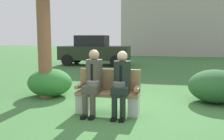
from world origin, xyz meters
TOP-DOWN VIEW (x-y plane):
  - ground_plane at (0.00, 0.00)m, footprint 80.00×80.00m
  - park_bench at (-0.36, -0.09)m, footprint 1.29×0.44m
  - seated_man_left at (-0.65, -0.21)m, footprint 0.34×0.72m
  - seated_man_right at (-0.06, -0.21)m, footprint 0.34×0.72m
  - shrub_near_bench at (-2.22, 1.01)m, footprint 1.17×1.08m
  - shrub_mid_lawn at (1.97, 1.26)m, footprint 1.27×1.17m
  - parked_car_near at (-3.23, 8.56)m, footprint 3.93×1.76m
  - building_backdrop at (3.03, 19.70)m, footprint 12.88×7.32m

SIDE VIEW (x-z plane):
  - ground_plane at x=0.00m, z-range 0.00..0.00m
  - shrub_near_bench at x=-2.22m, z-range 0.00..0.73m
  - park_bench at x=-0.36m, z-range -0.06..0.84m
  - shrub_mid_lawn at x=1.97m, z-range 0.00..0.80m
  - seated_man_right at x=-0.06m, z-range 0.07..1.36m
  - seated_man_left at x=-0.65m, z-range 0.07..1.38m
  - parked_car_near at x=-3.23m, z-range 0.00..1.68m
  - building_backdrop at x=3.03m, z-range 0.02..9.39m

